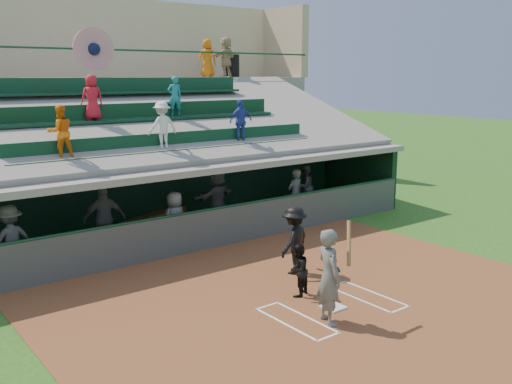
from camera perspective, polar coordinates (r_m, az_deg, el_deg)
ground at (r=12.11m, az=7.73°, el=-11.48°), size 100.00×100.00×0.00m
dirt_slab at (r=12.44m, az=6.07°, el=-10.75°), size 11.00×9.00×0.02m
home_plate at (r=12.10m, az=7.73°, el=-11.32°), size 0.43×0.43×0.03m
batters_box_chalk at (r=12.10m, az=7.73°, el=-11.38°), size 2.65×1.85×0.01m
dugout_floor at (r=17.24m, az=-8.40°, el=-4.33°), size 16.00×3.50×0.04m
concourse_slab at (r=22.86m, az=-16.89°, el=5.07°), size 20.00×3.00×4.60m
grandstand at (r=20.11m, az=-13.86°, el=4.27°), size 20.40×10.40×7.80m
batter_at_plate at (r=11.08m, az=7.35°, el=-8.34°), size 0.95×0.81×1.95m
catcher at (r=12.44m, az=4.22°, el=-7.81°), size 0.68×0.62×1.15m
home_umpire at (r=13.74m, az=3.84°, el=-4.83°), size 1.21×0.96×1.64m
dugout_bench at (r=18.45m, az=-9.65°, el=-2.60°), size 12.35×5.67×0.40m
dugout_player_a at (r=14.71m, az=-23.36°, el=-4.45°), size 1.22×0.88×1.71m
dugout_player_b at (r=15.72m, az=-14.89°, el=-2.61°), size 1.16×0.71×1.85m
dugout_player_c at (r=15.78m, az=-8.09°, el=-2.78°), size 0.87×0.67×1.58m
dugout_player_d at (r=17.83m, az=-3.93°, el=-0.54°), size 1.81×0.99×1.86m
dugout_player_e at (r=18.78m, az=3.92°, el=-0.22°), size 0.65×0.46×1.67m
dugout_player_f at (r=20.46m, az=4.92°, el=0.59°), size 0.82×0.67×1.55m
trash_bin at (r=25.61m, az=-2.43°, el=12.47°), size 0.65×0.65×0.98m
concourse_staff_b at (r=24.50m, az=-4.89°, el=13.18°), size 0.89×0.72×1.58m
concourse_staff_c at (r=24.37m, az=-3.04°, el=13.31°), size 1.62×1.03×1.67m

